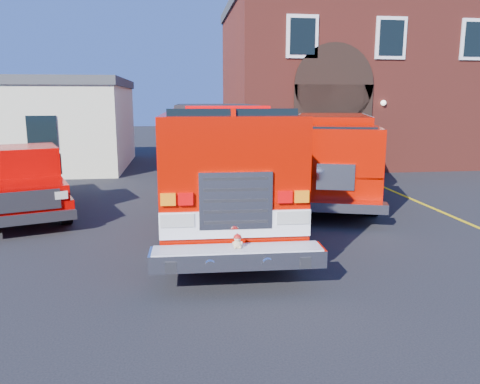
{
  "coord_description": "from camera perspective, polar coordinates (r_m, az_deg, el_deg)",
  "views": [
    {
      "loc": [
        -1.32,
        -11.46,
        3.35
      ],
      "look_at": [
        0.0,
        -1.2,
        1.3
      ],
      "focal_mm": 35.0,
      "sensor_mm": 36.0,
      "label": 1
    }
  ],
  "objects": [
    {
      "name": "ground",
      "position": [
        12.01,
        -0.73,
        -4.99
      ],
      "size": [
        100.0,
        100.0,
        0.0
      ],
      "primitive_type": "plane",
      "color": "black",
      "rests_on": "ground"
    },
    {
      "name": "parking_stripe_near",
      "position": [
        15.08,
        24.16,
        -2.6
      ],
      "size": [
        0.12,
        3.0,
        0.01
      ],
      "primitive_type": "cube",
      "color": "#DBB20B",
      "rests_on": "ground"
    },
    {
      "name": "secondary_truck",
      "position": [
        16.85,
        11.18,
        4.74
      ],
      "size": [
        5.01,
        8.95,
        2.78
      ],
      "color": "black",
      "rests_on": "ground"
    },
    {
      "name": "fire_engine",
      "position": [
        13.15,
        -2.56,
        3.86
      ],
      "size": [
        3.17,
        10.52,
        3.22
      ],
      "color": "black",
      "rests_on": "ground"
    },
    {
      "name": "pickup_truck",
      "position": [
        15.41,
        -25.14,
        1.19
      ],
      "size": [
        4.17,
        6.53,
        2.01
      ],
      "color": "black",
      "rests_on": "ground"
    },
    {
      "name": "parking_stripe_mid",
      "position": [
        17.64,
        19.14,
        -0.35
      ],
      "size": [
        0.12,
        3.0,
        0.01
      ],
      "primitive_type": "cube",
      "color": "#DBB20B",
      "rests_on": "ground"
    },
    {
      "name": "parking_stripe_far",
      "position": [
        20.32,
        15.41,
        1.33
      ],
      "size": [
        0.12,
        3.0,
        0.01
      ],
      "primitive_type": "cube",
      "color": "#DBB20B",
      "rests_on": "ground"
    },
    {
      "name": "side_building",
      "position": [
        25.66,
        -24.98,
        7.62
      ],
      "size": [
        10.2,
        8.2,
        4.35
      ],
      "color": "beige",
      "rests_on": "ground"
    },
    {
      "name": "fire_station",
      "position": [
        27.46,
        15.1,
        12.72
      ],
      "size": [
        15.2,
        10.2,
        8.45
      ],
      "color": "maroon",
      "rests_on": "ground"
    }
  ]
}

